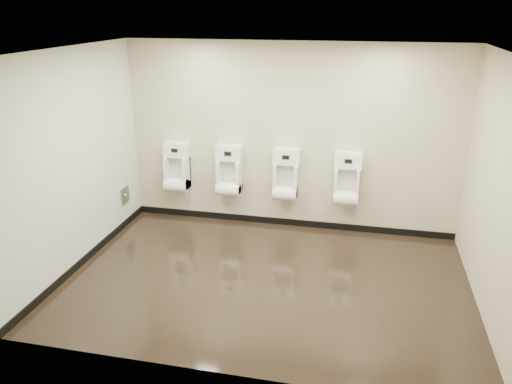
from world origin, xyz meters
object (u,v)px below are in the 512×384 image
Objects in this scene: urinal_0 at (177,171)px; urinal_2 at (286,178)px; access_panel at (125,195)px; urinal_1 at (229,174)px; urinal_3 at (347,183)px.

urinal_0 and urinal_2 have the same top height.
urinal_2 is at bearing 0.00° from urinal_0.
access_panel is at bearing -170.40° from urinal_2.
urinal_1 is (0.85, 0.00, 0.00)m from urinal_0.
access_panel is 0.33× the size of urinal_2.
urinal_1 is at bearing 180.00° from urinal_3.
urinal_0 is 0.85m from urinal_1.
urinal_1 reaches higher than access_panel.
urinal_0 is 1.00× the size of urinal_2.
urinal_2 is 1.00× the size of urinal_3.
access_panel is 0.89m from urinal_0.
access_panel is 0.33× the size of urinal_1.
access_panel is 0.33× the size of urinal_0.
urinal_0 is 1.00× the size of urinal_1.
access_panel is 1.65m from urinal_1.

